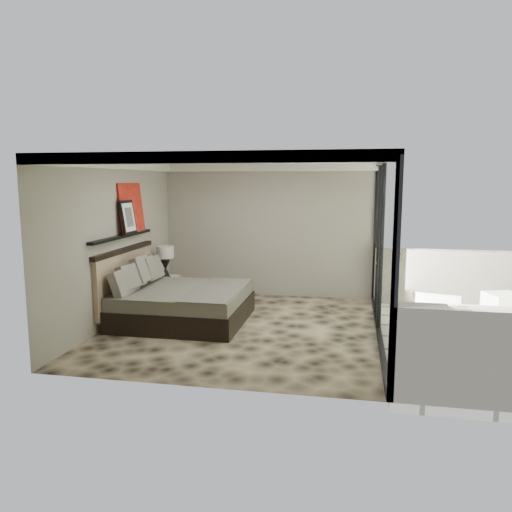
% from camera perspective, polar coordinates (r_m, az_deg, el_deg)
% --- Properties ---
extents(floor, '(5.00, 5.00, 0.00)m').
position_cam_1_polar(floor, '(8.54, -1.53, -8.19)').
color(floor, black).
rests_on(floor, ground).
extents(ceiling, '(4.50, 5.00, 0.02)m').
position_cam_1_polar(ceiling, '(8.18, -1.61, 10.87)').
color(ceiling, silver).
rests_on(ceiling, back_wall).
extents(back_wall, '(4.50, 0.02, 2.80)m').
position_cam_1_polar(back_wall, '(10.67, 1.35, 2.88)').
color(back_wall, gray).
rests_on(back_wall, floor).
extents(left_wall, '(0.02, 5.00, 2.80)m').
position_cam_1_polar(left_wall, '(9.00, -15.64, 1.48)').
color(left_wall, gray).
rests_on(left_wall, floor).
extents(glass_wall, '(0.08, 5.00, 2.80)m').
position_cam_1_polar(glass_wall, '(8.06, 14.24, 0.74)').
color(glass_wall, white).
rests_on(glass_wall, floor).
extents(terrace_slab, '(3.00, 5.00, 0.12)m').
position_cam_1_polar(terrace_slab, '(8.59, 24.04, -9.26)').
color(terrace_slab, beige).
rests_on(terrace_slab, ground).
extents(picture_ledge, '(0.12, 2.20, 0.05)m').
position_cam_1_polar(picture_ledge, '(9.05, -15.04, 2.18)').
color(picture_ledge, black).
rests_on(picture_ledge, left_wall).
extents(bed, '(2.21, 2.14, 1.22)m').
position_cam_1_polar(bed, '(8.95, -8.93, -5.12)').
color(bed, black).
rests_on(bed, floor).
extents(nightstand, '(0.69, 0.69, 0.54)m').
position_cam_1_polar(nightstand, '(10.43, -10.36, -3.69)').
color(nightstand, black).
rests_on(nightstand, floor).
extents(table_lamp, '(0.35, 0.35, 0.64)m').
position_cam_1_polar(table_lamp, '(10.25, -10.33, -0.16)').
color(table_lamp, black).
rests_on(table_lamp, nightstand).
extents(abstract_canvas, '(0.13, 0.90, 0.90)m').
position_cam_1_polar(abstract_canvas, '(9.41, -14.07, 5.36)').
color(abstract_canvas, '#AF540F').
rests_on(abstract_canvas, picture_ledge).
extents(framed_print, '(0.11, 0.50, 0.60)m').
position_cam_1_polar(framed_print, '(9.16, -14.42, 4.33)').
color(framed_print, black).
rests_on(framed_print, picture_ledge).
extents(ottoman, '(0.68, 0.68, 0.54)m').
position_cam_1_polar(ottoman, '(9.66, 26.40, -5.45)').
color(ottoman, white).
rests_on(ottoman, terrace_slab).
extents(lounger, '(1.13, 1.68, 0.60)m').
position_cam_1_polar(lounger, '(8.26, 19.30, -7.91)').
color(lounger, silver).
rests_on(lounger, terrace_slab).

